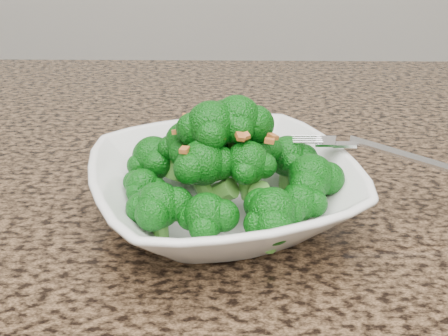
# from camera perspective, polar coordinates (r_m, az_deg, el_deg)

# --- Properties ---
(granite_counter) EXTENTS (1.64, 1.04, 0.03)m
(granite_counter) POSITION_cam_1_polar(r_m,az_deg,el_deg) (0.52, -16.06, -6.92)
(granite_counter) COLOR brown
(granite_counter) RESTS_ON cabinet
(bowl) EXTENTS (0.28, 0.28, 0.06)m
(bowl) POSITION_cam_1_polar(r_m,az_deg,el_deg) (0.49, 0.00, -2.36)
(bowl) COLOR white
(bowl) RESTS_ON granite_counter
(broccoli_pile) EXTENTS (0.20, 0.20, 0.07)m
(broccoli_pile) POSITION_cam_1_polar(r_m,az_deg,el_deg) (0.46, -0.00, 4.51)
(broccoli_pile) COLOR #0A5D0D
(broccoli_pile) RESTS_ON bowl
(garlic_topping) EXTENTS (0.12, 0.12, 0.01)m
(garlic_topping) POSITION_cam_1_polar(r_m,az_deg,el_deg) (0.45, -0.00, 9.06)
(garlic_topping) COLOR #BC692E
(garlic_topping) RESTS_ON broccoli_pile
(fork) EXTENTS (0.17, 0.06, 0.01)m
(fork) POSITION_cam_1_polar(r_m,az_deg,el_deg) (0.50, 12.62, 2.30)
(fork) COLOR silver
(fork) RESTS_ON bowl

